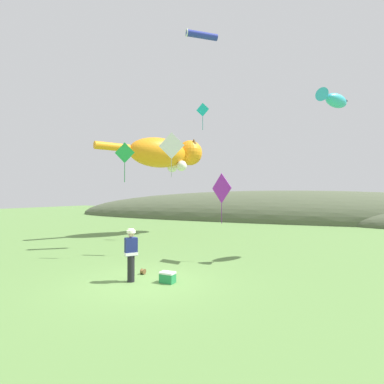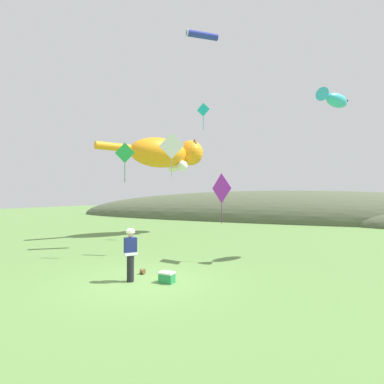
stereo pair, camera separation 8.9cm
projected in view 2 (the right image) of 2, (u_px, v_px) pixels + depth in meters
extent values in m
plane|color=#5B8442|center=(143.00, 282.00, 10.00)|extent=(120.00, 120.00, 0.00)
ellipsoid|color=#4C563D|center=(277.00, 219.00, 37.12)|extent=(60.33, 14.47, 7.08)
cylinder|color=black|center=(130.00, 268.00, 10.06)|extent=(0.24, 0.24, 0.88)
cube|color=navy|center=(130.00, 246.00, 10.07)|extent=(0.44, 0.46, 0.60)
cube|color=white|center=(130.00, 254.00, 10.07)|extent=(0.47, 0.49, 0.10)
sphere|color=beige|center=(130.00, 234.00, 10.07)|extent=(0.20, 0.20, 0.20)
cylinder|color=silver|center=(130.00, 232.00, 10.08)|extent=(0.30, 0.30, 0.09)
cylinder|color=silver|center=(130.00, 230.00, 10.08)|extent=(0.20, 0.20, 0.07)
cylinder|color=olive|center=(143.00, 271.00, 11.01)|extent=(0.13, 0.15, 0.15)
cylinder|color=brown|center=(141.00, 271.00, 11.04)|extent=(0.01, 0.20, 0.20)
cylinder|color=brown|center=(144.00, 272.00, 10.99)|extent=(0.01, 0.20, 0.20)
cube|color=#268C4C|center=(167.00, 278.00, 9.93)|extent=(0.49, 0.34, 0.30)
cube|color=white|center=(167.00, 273.00, 9.93)|extent=(0.50, 0.34, 0.06)
ellipsoid|color=orange|center=(159.00, 153.00, 22.42)|extent=(4.48, 5.26, 2.22)
ellipsoid|color=white|center=(162.00, 158.00, 22.54)|extent=(2.70, 3.30, 1.22)
sphere|color=orange|center=(191.00, 153.00, 24.08)|extent=(2.00, 2.00, 2.00)
cone|color=#55330A|center=(187.00, 145.00, 24.54)|extent=(0.97, 0.97, 0.67)
cone|color=#55330A|center=(195.00, 143.00, 23.64)|extent=(0.97, 0.97, 0.67)
sphere|color=white|center=(173.00, 167.00, 23.90)|extent=(0.80, 0.80, 0.80)
sphere|color=white|center=(182.00, 166.00, 22.80)|extent=(0.80, 0.80, 0.80)
cylinder|color=orange|center=(113.00, 147.00, 20.37)|extent=(1.71, 2.38, 0.53)
ellipsoid|color=#33B2CC|center=(337.00, 100.00, 13.97)|extent=(1.32, 1.81, 0.60)
cone|color=#33B2CC|center=(325.00, 95.00, 13.25)|extent=(0.78, 0.76, 0.60)
cone|color=#33B2CC|center=(337.00, 95.00, 14.01)|extent=(0.37, 0.37, 0.28)
sphere|color=black|center=(346.00, 101.00, 14.17)|extent=(0.14, 0.14, 0.14)
cylinder|color=#2633A5|center=(202.00, 35.00, 16.80)|extent=(1.60, 1.45, 0.36)
torus|color=white|center=(187.00, 33.00, 16.54)|extent=(0.33, 0.37, 0.44)
cube|color=#19BFBF|center=(203.00, 110.00, 19.93)|extent=(0.92, 0.03, 0.92)
cylinder|color=black|center=(203.00, 110.00, 19.94)|extent=(0.62, 0.02, 0.02)
cube|color=#118585|center=(203.00, 123.00, 19.92)|extent=(0.03, 0.01, 0.90)
cube|color=white|center=(172.00, 146.00, 14.76)|extent=(1.28, 0.30, 1.31)
cylinder|color=black|center=(172.00, 146.00, 14.77)|extent=(0.86, 0.21, 0.02)
cube|color=#A9A9A9|center=(172.00, 168.00, 14.74)|extent=(0.03, 0.01, 0.90)
cube|color=green|center=(125.00, 153.00, 14.07)|extent=(0.95, 0.28, 0.98)
cylinder|color=black|center=(125.00, 153.00, 14.08)|extent=(0.64, 0.19, 0.02)
cube|color=#1A7C35|center=(125.00, 173.00, 14.06)|extent=(0.03, 0.02, 0.90)
cube|color=purple|center=(222.00, 188.00, 13.24)|extent=(1.14, 0.74, 1.34)
cylinder|color=black|center=(222.00, 188.00, 13.26)|extent=(0.77, 0.50, 0.02)
cube|color=#6B1A7C|center=(222.00, 213.00, 13.23)|extent=(0.03, 0.02, 0.90)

